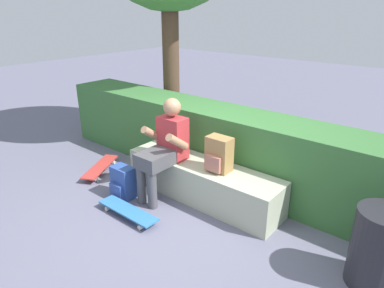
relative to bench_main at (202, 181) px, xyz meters
name	(u,v)px	position (x,y,z in m)	size (l,w,h in m)	color
ground_plane	(184,209)	(0.00, -0.33, -0.23)	(24.00, 24.00, 0.00)	slate
bench_main	(202,181)	(0.00, 0.00, 0.00)	(2.01, 0.51, 0.45)	#ADB599
person_skater	(165,146)	(-0.40, -0.22, 0.43)	(0.49, 0.62, 1.20)	#B73338
skateboard_near_person	(128,211)	(-0.39, -0.85, -0.15)	(0.80, 0.20, 0.09)	teal
skateboard_beside_bench	(100,167)	(-1.55, -0.36, -0.15)	(0.55, 0.80, 0.09)	#BC3833
backpack_on_bench	(219,155)	(0.23, -0.01, 0.42)	(0.28, 0.23, 0.40)	#A37A47
backpack_on_ground	(123,183)	(-0.76, -0.60, -0.03)	(0.28, 0.23, 0.40)	#2D4C99
hedge_row	(235,148)	(0.05, 0.62, 0.25)	(5.97, 0.69, 0.96)	#386D36
trash_bin	(378,249)	(1.97, -0.19, 0.13)	(0.44, 0.44, 0.71)	#232328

